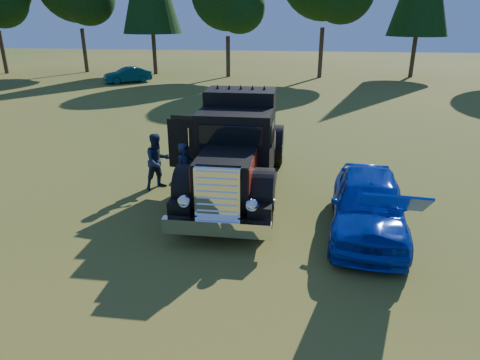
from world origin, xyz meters
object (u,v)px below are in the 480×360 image
(hotrod_coupe, at_px, (369,204))
(spectator_near, at_px, (186,172))
(spectator_far, at_px, (158,161))
(distant_teal_car, at_px, (128,75))
(diamond_t_truck, at_px, (237,153))

(hotrod_coupe, distance_m, spectator_near, 5.12)
(hotrod_coupe, bearing_deg, spectator_near, 164.50)
(spectator_far, relative_size, distant_teal_car, 0.47)
(spectator_near, distance_m, spectator_far, 1.33)
(hotrod_coupe, bearing_deg, spectator_far, 160.40)
(spectator_far, bearing_deg, distant_teal_car, 68.73)
(hotrod_coupe, relative_size, distant_teal_car, 1.24)
(diamond_t_truck, relative_size, spectator_far, 4.12)
(hotrod_coupe, xyz_separation_m, spectator_far, (-6.01, 2.14, 0.11))
(spectator_far, distance_m, distant_teal_car, 23.55)
(hotrod_coupe, bearing_deg, diamond_t_truck, 150.71)
(spectator_near, bearing_deg, spectator_far, 82.65)
(hotrod_coupe, relative_size, spectator_near, 2.70)
(hotrod_coupe, distance_m, spectator_far, 6.38)
(hotrod_coupe, relative_size, spectator_far, 2.63)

